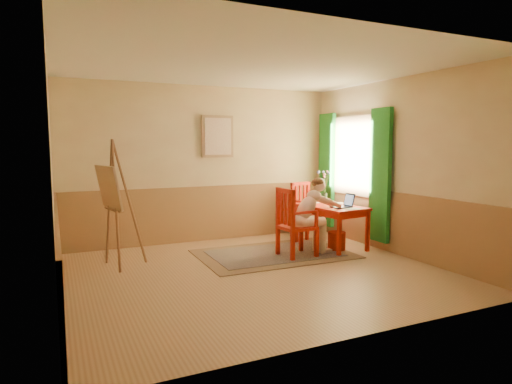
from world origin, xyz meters
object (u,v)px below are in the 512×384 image
chair_back (306,210)px  laptop (344,205)px  chair_left (294,223)px  figure (311,213)px  easel (111,192)px  table (331,211)px

chair_back → laptop: size_ratio=2.67×
chair_left → figure: 0.34m
figure → easel: size_ratio=0.67×
chair_back → laptop: bearing=-89.4°
table → laptop: 0.30m
table → chair_back: bearing=86.2°
figure → laptop: 0.67m
chair_back → easel: size_ratio=0.56×
table → laptop: (0.07, -0.26, 0.13)m
laptop → chair_back: bearing=90.6°
chair_left → chair_back: size_ratio=1.05×
chair_left → figure: (0.31, 0.02, 0.14)m
chair_left → easel: size_ratio=0.59×
table → chair_left: size_ratio=1.18×
chair_back → easel: (-3.60, -0.66, 0.57)m
laptop → figure: bearing=-177.2°
chair_back → laptop: 1.20m
chair_left → laptop: size_ratio=2.80×
chair_back → easel: 3.70m
chair_back → easel: easel is taller
chair_left → chair_back: bearing=52.2°
table → laptop: size_ratio=3.30×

